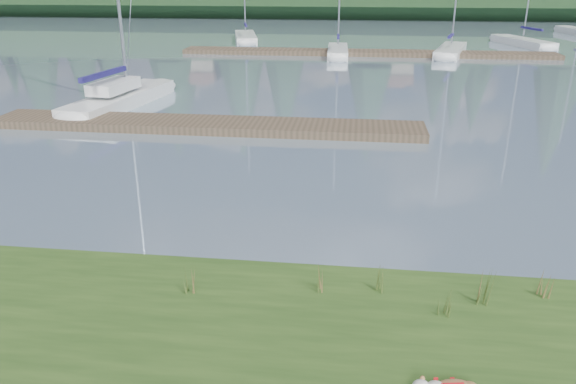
# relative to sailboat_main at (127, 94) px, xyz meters

# --- Properties ---
(ground) EXTENTS (200.00, 200.00, 0.00)m
(ground) POSITION_rel_sailboat_main_xyz_m (8.54, 17.19, -0.42)
(ground) COLOR #7C91A3
(ground) RESTS_ON ground
(sailboat_main) EXTENTS (2.68, 8.14, 11.60)m
(sailboat_main) POSITION_rel_sailboat_main_xyz_m (0.00, 0.00, 0.00)
(sailboat_main) COLOR white
(sailboat_main) RESTS_ON ground
(dock_near) EXTENTS (16.00, 2.00, 0.30)m
(dock_near) POSITION_rel_sailboat_main_xyz_m (4.54, -3.81, -0.27)
(dock_near) COLOR #4C3D2C
(dock_near) RESTS_ON ground
(dock_far) EXTENTS (26.00, 2.20, 0.30)m
(dock_far) POSITION_rel_sailboat_main_xyz_m (10.54, 17.19, -0.27)
(dock_far) COLOR #4C3D2C
(dock_far) RESTS_ON ground
(sailboat_bg_1) EXTENTS (3.44, 8.34, 12.19)m
(sailboat_bg_1) POSITION_rel_sailboat_main_xyz_m (0.21, 25.65, -0.10)
(sailboat_bg_1) COLOR white
(sailboat_bg_1) RESTS_ON ground
(sailboat_bg_2) EXTENTS (1.58, 6.77, 10.24)m
(sailboat_bg_2) POSITION_rel_sailboat_main_xyz_m (8.54, 17.13, -0.09)
(sailboat_bg_2) COLOR white
(sailboat_bg_2) RESTS_ON ground
(sailboat_bg_3) EXTENTS (3.40, 7.91, 11.45)m
(sailboat_bg_3) POSITION_rel_sailboat_main_xyz_m (16.60, 18.60, -0.10)
(sailboat_bg_3) COLOR white
(sailboat_bg_3) RESTS_ON ground
(sailboat_bg_4) EXTENTS (3.92, 7.95, 11.61)m
(sailboat_bg_4) POSITION_rel_sailboat_main_xyz_m (22.64, 24.80, -0.10)
(sailboat_bg_4) COLOR white
(sailboat_bg_4) RESTS_ON ground
(sailboat_bg_5) EXTENTS (2.77, 7.59, 10.71)m
(sailboat_bg_5) POSITION_rel_sailboat_main_xyz_m (30.29, 34.31, -0.10)
(sailboat_bg_5) COLOR white
(sailboat_bg_5) RESTS_ON ground
(weed_0) EXTENTS (0.17, 0.14, 0.52)m
(weed_0) POSITION_rel_sailboat_main_xyz_m (9.54, -15.18, 0.15)
(weed_0) COLOR #475B23
(weed_0) RESTS_ON bank
(weed_1) EXTENTS (0.17, 0.14, 0.58)m
(weed_1) POSITION_rel_sailboat_main_xyz_m (10.61, -15.09, 0.17)
(weed_1) COLOR #475B23
(weed_1) RESTS_ON bank
(weed_2) EXTENTS (0.17, 0.14, 0.69)m
(weed_2) POSITION_rel_sailboat_main_xyz_m (12.26, -15.28, 0.22)
(weed_2) COLOR #475B23
(weed_2) RESTS_ON bank
(weed_3) EXTENTS (0.17, 0.14, 0.50)m
(weed_3) POSITION_rel_sailboat_main_xyz_m (7.43, -15.53, 0.14)
(weed_3) COLOR #475B23
(weed_3) RESTS_ON bank
(weed_4) EXTENTS (0.17, 0.14, 0.50)m
(weed_4) POSITION_rel_sailboat_main_xyz_m (11.57, -15.70, 0.14)
(weed_4) COLOR #475B23
(weed_4) RESTS_ON bank
(weed_5) EXTENTS (0.17, 0.14, 0.51)m
(weed_5) POSITION_rel_sailboat_main_xyz_m (13.30, -14.95, 0.14)
(weed_5) COLOR #475B23
(weed_5) RESTS_ON bank
(mud_lip) EXTENTS (60.00, 0.50, 0.14)m
(mud_lip) POSITION_rel_sailboat_main_xyz_m (8.54, -14.41, -0.35)
(mud_lip) COLOR #33281C
(mud_lip) RESTS_ON ground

